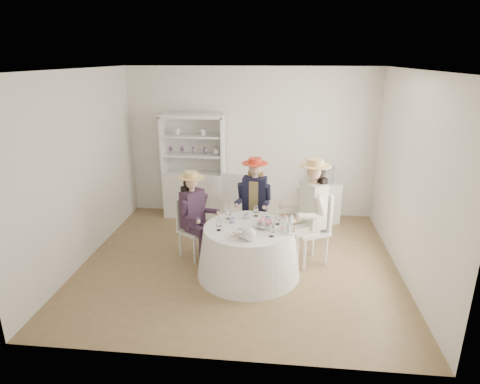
# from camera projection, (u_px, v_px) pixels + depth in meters

# --- Properties ---
(ground) EXTENTS (4.50, 4.50, 0.00)m
(ground) POSITION_uv_depth(u_px,v_px,m) (239.00, 262.00, 5.86)
(ground) COLOR brown
(ground) RESTS_ON ground
(ceiling) EXTENTS (4.50, 4.50, 0.00)m
(ceiling) POSITION_uv_depth(u_px,v_px,m) (239.00, 69.00, 4.99)
(ceiling) COLOR white
(ceiling) RESTS_ON wall_back
(wall_back) EXTENTS (4.50, 0.00, 4.50)m
(wall_back) POSITION_uv_depth(u_px,v_px,m) (251.00, 143.00, 7.31)
(wall_back) COLOR white
(wall_back) RESTS_ON ground
(wall_front) EXTENTS (4.50, 0.00, 4.50)m
(wall_front) POSITION_uv_depth(u_px,v_px,m) (216.00, 236.00, 3.54)
(wall_front) COLOR white
(wall_front) RESTS_ON ground
(wall_left) EXTENTS (0.00, 4.50, 4.50)m
(wall_left) POSITION_uv_depth(u_px,v_px,m) (81.00, 169.00, 5.65)
(wall_left) COLOR white
(wall_left) RESTS_ON ground
(wall_right) EXTENTS (0.00, 4.50, 4.50)m
(wall_right) POSITION_uv_depth(u_px,v_px,m) (411.00, 178.00, 5.21)
(wall_right) COLOR white
(wall_right) RESTS_ON ground
(tea_table) EXTENTS (1.41, 1.41, 0.69)m
(tea_table) POSITION_uv_depth(u_px,v_px,m) (249.00, 251.00, 5.46)
(tea_table) COLOR white
(tea_table) RESTS_ON ground
(hutch) EXTENTS (1.13, 0.44, 1.89)m
(hutch) POSITION_uv_depth(u_px,v_px,m) (195.00, 181.00, 7.41)
(hutch) COLOR silver
(hutch) RESTS_ON ground
(side_table) EXTENTS (0.60, 0.60, 0.73)m
(side_table) POSITION_uv_depth(u_px,v_px,m) (323.00, 202.00, 7.23)
(side_table) COLOR silver
(side_table) RESTS_ON ground
(hatbox) EXTENTS (0.40, 0.40, 0.30)m
(hatbox) POSITION_uv_depth(u_px,v_px,m) (325.00, 174.00, 7.06)
(hatbox) COLOR black
(hatbox) RESTS_ON side_table
(guest_left) EXTENTS (0.56, 0.53, 1.32)m
(guest_left) POSITION_uv_depth(u_px,v_px,m) (194.00, 210.00, 5.79)
(guest_left) COLOR silver
(guest_left) RESTS_ON ground
(guest_mid) EXTENTS (0.52, 0.54, 1.41)m
(guest_mid) POSITION_uv_depth(u_px,v_px,m) (254.00, 197.00, 6.19)
(guest_mid) COLOR silver
(guest_mid) RESTS_ON ground
(guest_right) EXTENTS (0.66, 0.60, 1.55)m
(guest_right) POSITION_uv_depth(u_px,v_px,m) (311.00, 206.00, 5.58)
(guest_right) COLOR silver
(guest_right) RESTS_ON ground
(spare_chair) EXTENTS (0.46, 0.46, 0.98)m
(spare_chair) POSITION_uv_depth(u_px,v_px,m) (235.00, 197.00, 7.02)
(spare_chair) COLOR silver
(spare_chair) RESTS_ON ground
(teacup_a) EXTENTS (0.09, 0.09, 0.06)m
(teacup_a) POSITION_uv_depth(u_px,v_px,m) (232.00, 221.00, 5.47)
(teacup_a) COLOR white
(teacup_a) RESTS_ON tea_table
(teacup_b) EXTENTS (0.08, 0.08, 0.07)m
(teacup_b) POSITION_uv_depth(u_px,v_px,m) (246.00, 216.00, 5.61)
(teacup_b) COLOR white
(teacup_b) RESTS_ON tea_table
(teacup_c) EXTENTS (0.11, 0.11, 0.07)m
(teacup_c) POSITION_uv_depth(u_px,v_px,m) (267.00, 220.00, 5.48)
(teacup_c) COLOR white
(teacup_c) RESTS_ON tea_table
(flower_bowl) EXTENTS (0.29, 0.29, 0.06)m
(flower_bowl) POSITION_uv_depth(u_px,v_px,m) (263.00, 226.00, 5.31)
(flower_bowl) COLOR white
(flower_bowl) RESTS_ON tea_table
(flower_arrangement) EXTENTS (0.17, 0.17, 0.06)m
(flower_arrangement) POSITION_uv_depth(u_px,v_px,m) (265.00, 222.00, 5.30)
(flower_arrangement) COLOR pink
(flower_arrangement) RESTS_ON tea_table
(table_teapot) EXTENTS (0.24, 0.17, 0.18)m
(table_teapot) POSITION_uv_depth(u_px,v_px,m) (250.00, 234.00, 4.95)
(table_teapot) COLOR white
(table_teapot) RESTS_ON tea_table
(sandwich_plate) EXTENTS (0.26, 0.26, 0.06)m
(sandwich_plate) POSITION_uv_depth(u_px,v_px,m) (237.00, 236.00, 5.05)
(sandwich_plate) COLOR white
(sandwich_plate) RESTS_ON tea_table
(cupcake_stand) EXTENTS (0.23, 0.23, 0.22)m
(cupcake_stand) POSITION_uv_depth(u_px,v_px,m) (289.00, 226.00, 5.17)
(cupcake_stand) COLOR white
(cupcake_stand) RESTS_ON tea_table
(stemware_set) EXTENTS (0.84, 0.88, 0.15)m
(stemware_set) POSITION_uv_depth(u_px,v_px,m) (249.00, 222.00, 5.32)
(stemware_set) COLOR white
(stemware_set) RESTS_ON tea_table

